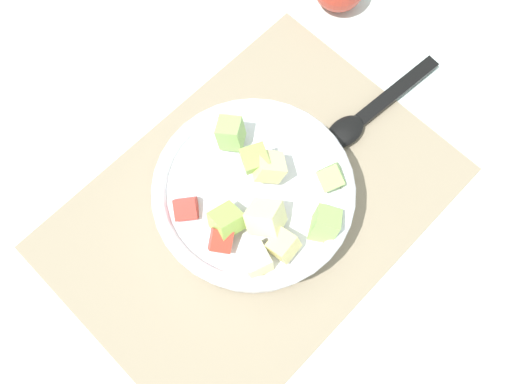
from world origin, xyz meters
The scene contains 4 objects.
ground_plane centered at (0.00, 0.00, 0.00)m, with size 2.40×2.40×0.00m, color silver.
placemat centered at (0.00, 0.00, 0.00)m, with size 0.47×0.33×0.01m, color gray.
salad_bowl centered at (0.00, 0.00, 0.04)m, with size 0.23×0.23×0.11m.
serving_spoon centered at (0.19, -0.02, 0.01)m, with size 0.19×0.04×0.01m.
Camera 1 is at (-0.15, -0.15, 0.64)m, focal length 39.04 mm.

